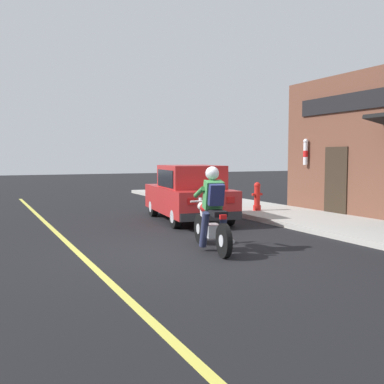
{
  "coord_description": "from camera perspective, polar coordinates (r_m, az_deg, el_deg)",
  "views": [
    {
      "loc": [
        -3.48,
        -7.59,
        1.8
      ],
      "look_at": [
        1.24,
        2.19,
        0.95
      ],
      "focal_mm": 42.0,
      "sensor_mm": 36.0,
      "label": 1
    }
  ],
  "objects": [
    {
      "name": "fire_hydrant",
      "position": [
        14.1,
        8.27,
        -0.57
      ],
      "size": [
        0.36,
        0.24,
        0.88
      ],
      "color": "red",
      "rests_on": "sidewalk_curb"
    },
    {
      "name": "ground_plane",
      "position": [
        8.54,
        -1.1,
        -7.68
      ],
      "size": [
        80.0,
        80.0,
        0.0
      ],
      "primitive_type": "plane",
      "color": "black"
    },
    {
      "name": "lane_stripe",
      "position": [
        10.87,
        -16.57,
        -5.22
      ],
      "size": [
        0.12,
        19.8,
        0.01
      ],
      "primitive_type": "cube",
      "color": "#D1C64C",
      "rests_on": "ground"
    },
    {
      "name": "motorcycle_with_rider",
      "position": [
        8.63,
        2.54,
        -3.01
      ],
      "size": [
        0.65,
        2.01,
        1.62
      ],
      "color": "black",
      "rests_on": "ground"
    },
    {
      "name": "sidewalk_curb",
      "position": [
        13.58,
        12.34,
        -2.95
      ],
      "size": [
        2.6,
        22.0,
        0.14
      ],
      "primitive_type": "cube",
      "color": "#ADAAA3",
      "rests_on": "ground"
    },
    {
      "name": "car_hatchback",
      "position": [
        12.59,
        -0.42,
        -0.24
      ],
      "size": [
        2.1,
        3.95,
        1.57
      ],
      "color": "black",
      "rests_on": "ground"
    }
  ]
}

